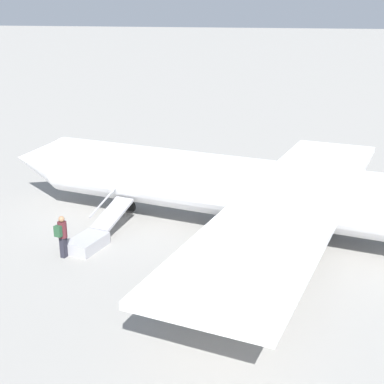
{
  "coord_description": "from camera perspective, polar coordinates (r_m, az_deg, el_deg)",
  "views": [
    {
      "loc": [
        -3.15,
        21.42,
        9.31
      ],
      "look_at": [
        3.27,
        0.43,
        1.86
      ],
      "focal_mm": 50.0,
      "sensor_mm": 36.0,
      "label": 1
    }
  ],
  "objects": [
    {
      "name": "ground_plane",
      "position": [
        23.57,
        7.96,
        -4.71
      ],
      "size": [
        600.0,
        600.0,
        0.0
      ],
      "primitive_type": "plane",
      "color": "gray"
    },
    {
      "name": "airplane_main",
      "position": [
        22.61,
        10.43,
        -0.18
      ],
      "size": [
        27.77,
        20.9,
        7.0
      ],
      "rotation": [
        0.0,
        0.0,
        -0.13
      ],
      "color": "white",
      "rests_on": "ground"
    },
    {
      "name": "boarding_stairs",
      "position": [
        22.74,
        -10.56,
        -4.72
      ],
      "size": [
        1.5,
        4.11,
        1.73
      ],
      "rotation": [
        0.0,
        0.0,
        -1.7
      ],
      "color": "#99999E",
      "rests_on": "ground"
    },
    {
      "name": "passenger",
      "position": [
        21.66,
        -13.69,
        -4.37
      ],
      "size": [
        0.36,
        0.55,
        1.74
      ],
      "rotation": [
        0.0,
        0.0,
        -1.7
      ],
      "color": "#23232D",
      "rests_on": "ground"
    }
  ]
}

